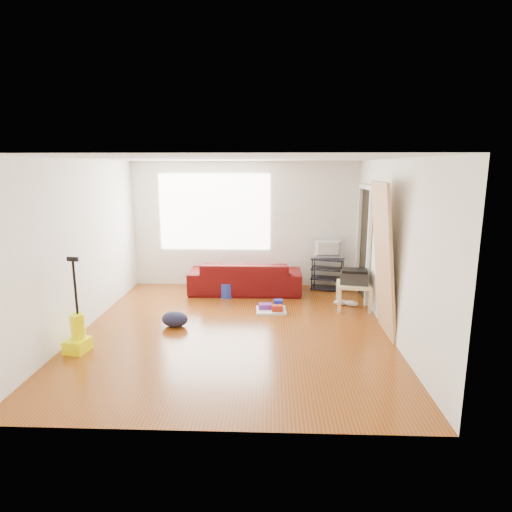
{
  "coord_description": "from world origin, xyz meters",
  "views": [
    {
      "loc": [
        0.55,
        -6.01,
        2.39
      ],
      "look_at": [
        0.3,
        0.6,
        1.0
      ],
      "focal_mm": 30.0,
      "sensor_mm": 36.0,
      "label": 1
    }
  ],
  "objects_px": {
    "bucket": "(227,297)",
    "sofa": "(245,292)",
    "backpack": "(175,326)",
    "vacuum": "(78,334)",
    "cleaning_tray": "(272,308)",
    "side_table": "(354,287)",
    "tv_stand": "(327,274)"
  },
  "relations": [
    {
      "from": "sofa",
      "to": "tv_stand",
      "type": "relative_size",
      "value": 3.05
    },
    {
      "from": "tv_stand",
      "to": "vacuum",
      "type": "distance_m",
      "value": 4.75
    },
    {
      "from": "cleaning_tray",
      "to": "vacuum",
      "type": "distance_m",
      "value": 3.06
    },
    {
      "from": "sofa",
      "to": "vacuum",
      "type": "relative_size",
      "value": 1.69
    },
    {
      "from": "bucket",
      "to": "vacuum",
      "type": "bearing_deg",
      "value": -124.92
    },
    {
      "from": "tv_stand",
      "to": "side_table",
      "type": "distance_m",
      "value": 1.19
    },
    {
      "from": "bucket",
      "to": "tv_stand",
      "type": "bearing_deg",
      "value": 16.74
    },
    {
      "from": "bucket",
      "to": "vacuum",
      "type": "relative_size",
      "value": 0.22
    },
    {
      "from": "bucket",
      "to": "backpack",
      "type": "bearing_deg",
      "value": -112.61
    },
    {
      "from": "sofa",
      "to": "side_table",
      "type": "bearing_deg",
      "value": 155.11
    },
    {
      "from": "sofa",
      "to": "bucket",
      "type": "bearing_deg",
      "value": 43.31
    },
    {
      "from": "sofa",
      "to": "backpack",
      "type": "relative_size",
      "value": 5.18
    },
    {
      "from": "backpack",
      "to": "vacuum",
      "type": "distance_m",
      "value": 1.44
    },
    {
      "from": "sofa",
      "to": "cleaning_tray",
      "type": "distance_m",
      "value": 1.21
    },
    {
      "from": "tv_stand",
      "to": "side_table",
      "type": "relative_size",
      "value": 1.18
    },
    {
      "from": "bucket",
      "to": "cleaning_tray",
      "type": "bearing_deg",
      "value": -42.76
    },
    {
      "from": "vacuum",
      "to": "tv_stand",
      "type": "bearing_deg",
      "value": 49.89
    },
    {
      "from": "sofa",
      "to": "backpack",
      "type": "distance_m",
      "value": 2.07
    },
    {
      "from": "vacuum",
      "to": "cleaning_tray",
      "type": "bearing_deg",
      "value": 43.22
    },
    {
      "from": "cleaning_tray",
      "to": "vacuum",
      "type": "relative_size",
      "value": 0.41
    },
    {
      "from": "tv_stand",
      "to": "side_table",
      "type": "height_order",
      "value": "tv_stand"
    },
    {
      "from": "side_table",
      "to": "bucket",
      "type": "distance_m",
      "value": 2.34
    },
    {
      "from": "tv_stand",
      "to": "vacuum",
      "type": "height_order",
      "value": "vacuum"
    },
    {
      "from": "backpack",
      "to": "bucket",
      "type": "bearing_deg",
      "value": 83.31
    },
    {
      "from": "tv_stand",
      "to": "backpack",
      "type": "xyz_separation_m",
      "value": [
        -2.57,
        -2.1,
        -0.32
      ]
    },
    {
      "from": "bucket",
      "to": "sofa",
      "type": "bearing_deg",
      "value": 43.31
    },
    {
      "from": "sofa",
      "to": "vacuum",
      "type": "distance_m",
      "value": 3.44
    },
    {
      "from": "sofa",
      "to": "backpack",
      "type": "bearing_deg",
      "value": 62.22
    },
    {
      "from": "cleaning_tray",
      "to": "side_table",
      "type": "bearing_deg",
      "value": 8.7
    },
    {
      "from": "cleaning_tray",
      "to": "bucket",
      "type": "bearing_deg",
      "value": 137.24
    },
    {
      "from": "cleaning_tray",
      "to": "sofa",
      "type": "bearing_deg",
      "value": 115.13
    },
    {
      "from": "side_table",
      "to": "cleaning_tray",
      "type": "relative_size",
      "value": 1.14
    }
  ]
}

